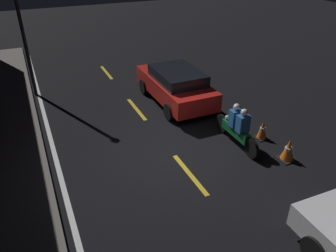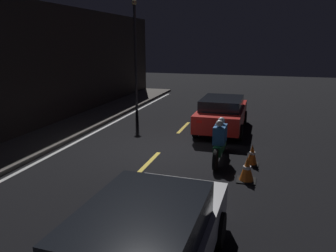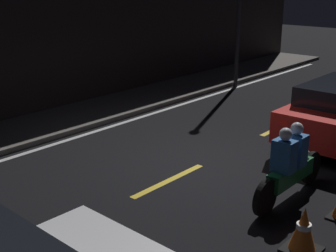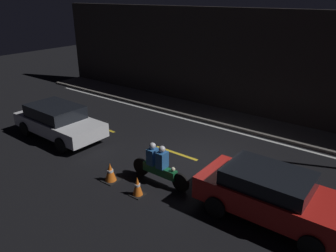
# 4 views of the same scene
# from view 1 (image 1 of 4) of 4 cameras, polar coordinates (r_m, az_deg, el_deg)

# --- Properties ---
(ground_plane) EXTENTS (56.00, 56.00, 0.00)m
(ground_plane) POSITION_cam_1_polar(r_m,az_deg,el_deg) (10.12, 1.17, -5.19)
(ground_plane) COLOR black
(raised_curb) EXTENTS (28.00, 2.03, 0.12)m
(raised_curb) POSITION_cam_1_polar(r_m,az_deg,el_deg) (9.47, -25.57, -10.99)
(raised_curb) COLOR #605B56
(raised_curb) RESTS_ON ground
(lane_dash_c) EXTENTS (2.00, 0.14, 0.01)m
(lane_dash_c) POSITION_cam_1_polar(r_m,az_deg,el_deg) (9.40, 3.81, -8.34)
(lane_dash_c) COLOR gold
(lane_dash_c) RESTS_ON ground
(lane_dash_d) EXTENTS (2.00, 0.14, 0.01)m
(lane_dash_d) POSITION_cam_1_polar(r_m,az_deg,el_deg) (12.92, -5.50, 2.94)
(lane_dash_d) COLOR gold
(lane_dash_d) RESTS_ON ground
(lane_dash_e) EXTENTS (2.00, 0.14, 0.01)m
(lane_dash_e) POSITION_cam_1_polar(r_m,az_deg,el_deg) (16.92, -10.66, 9.15)
(lane_dash_e) COLOR gold
(lane_dash_e) RESTS_ON ground
(lane_solid_kerb) EXTENTS (25.20, 0.14, 0.01)m
(lane_solid_kerb) POSITION_cam_1_polar(r_m,az_deg,el_deg) (9.46, -17.87, -9.73)
(lane_solid_kerb) COLOR silver
(lane_solid_kerb) RESTS_ON ground
(taxi_red) EXTENTS (4.19, 1.91, 1.43)m
(taxi_red) POSITION_cam_1_polar(r_m,az_deg,el_deg) (13.13, 1.32, 7.21)
(taxi_red) COLOR red
(taxi_red) RESTS_ON ground
(motorcycle) EXTENTS (2.32, 0.37, 1.38)m
(motorcycle) POSITION_cam_1_polar(r_m,az_deg,el_deg) (10.56, 12.03, -0.16)
(motorcycle) COLOR black
(motorcycle) RESTS_ON ground
(traffic_cone_near) EXTENTS (0.50, 0.50, 0.68)m
(traffic_cone_near) POSITION_cam_1_polar(r_m,az_deg,el_deg) (10.42, 20.21, -3.93)
(traffic_cone_near) COLOR black
(traffic_cone_near) RESTS_ON ground
(traffic_cone_mid) EXTENTS (0.41, 0.41, 0.65)m
(traffic_cone_mid) POSITION_cam_1_polar(r_m,az_deg,el_deg) (11.27, 16.13, -0.65)
(traffic_cone_mid) COLOR black
(traffic_cone_mid) RESTS_ON ground
(street_lamp) EXTENTS (0.28, 0.28, 5.76)m
(street_lamp) POSITION_cam_1_polar(r_m,az_deg,el_deg) (14.33, -24.46, 16.92)
(street_lamp) COLOR #333338
(street_lamp) RESTS_ON ground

